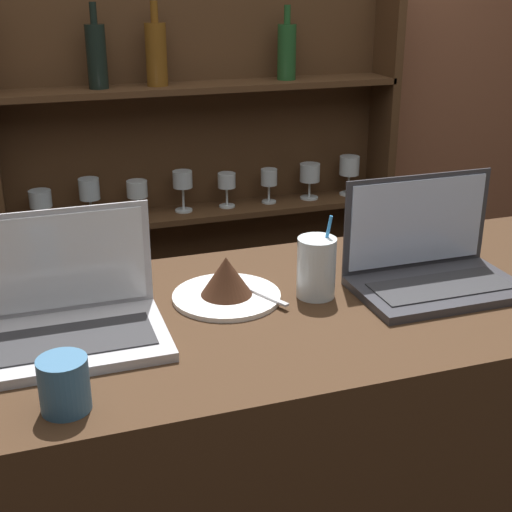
{
  "coord_description": "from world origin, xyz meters",
  "views": [
    {
      "loc": [
        -0.5,
        -0.88,
        1.69
      ],
      "look_at": [
        -0.08,
        0.36,
        1.17
      ],
      "focal_mm": 50.0,
      "sensor_mm": 36.0,
      "label": 1
    }
  ],
  "objects_px": {
    "laptop_far": "(430,263)",
    "coffee_cup": "(64,384)",
    "water_glass": "(316,267)",
    "cake_plate": "(227,283)",
    "laptop_near": "(66,314)"
  },
  "relations": [
    {
      "from": "cake_plate",
      "to": "coffee_cup",
      "type": "xyz_separation_m",
      "value": [
        -0.34,
        -0.3,
        0.01
      ]
    },
    {
      "from": "water_glass",
      "to": "coffee_cup",
      "type": "distance_m",
      "value": 0.58
    },
    {
      "from": "cake_plate",
      "to": "coffee_cup",
      "type": "distance_m",
      "value": 0.46
    },
    {
      "from": "laptop_far",
      "to": "cake_plate",
      "type": "height_order",
      "value": "laptop_far"
    },
    {
      "from": "coffee_cup",
      "to": "cake_plate",
      "type": "bearing_deg",
      "value": 41.32
    },
    {
      "from": "water_glass",
      "to": "cake_plate",
      "type": "bearing_deg",
      "value": 166.32
    },
    {
      "from": "cake_plate",
      "to": "water_glass",
      "type": "bearing_deg",
      "value": -13.68
    },
    {
      "from": "laptop_far",
      "to": "water_glass",
      "type": "height_order",
      "value": "laptop_far"
    },
    {
      "from": "laptop_far",
      "to": "coffee_cup",
      "type": "bearing_deg",
      "value": -163.44
    },
    {
      "from": "laptop_far",
      "to": "water_glass",
      "type": "bearing_deg",
      "value": 173.16
    },
    {
      "from": "water_glass",
      "to": "coffee_cup",
      "type": "height_order",
      "value": "water_glass"
    },
    {
      "from": "laptop_far",
      "to": "cake_plate",
      "type": "xyz_separation_m",
      "value": [
        -0.43,
        0.07,
        -0.02
      ]
    },
    {
      "from": "cake_plate",
      "to": "water_glass",
      "type": "xyz_separation_m",
      "value": [
        0.18,
        -0.04,
        0.03
      ]
    },
    {
      "from": "water_glass",
      "to": "coffee_cup",
      "type": "xyz_separation_m",
      "value": [
        -0.52,
        -0.26,
        -0.02
      ]
    },
    {
      "from": "laptop_near",
      "to": "cake_plate",
      "type": "relative_size",
      "value": 1.56
    }
  ]
}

